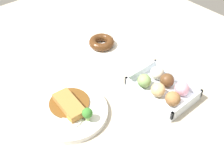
% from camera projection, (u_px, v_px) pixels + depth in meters
% --- Properties ---
extents(ground_plane, '(1.60, 1.60, 0.00)m').
position_uv_depth(ground_plane, '(93.00, 94.00, 0.93)').
color(ground_plane, '#B2A893').
extents(curry_plate, '(0.23, 0.23, 0.06)m').
position_uv_depth(curry_plate, '(72.00, 110.00, 0.86)').
color(curry_plate, white).
rests_on(curry_plate, ground_plane).
extents(donut_box, '(0.21, 0.15, 0.06)m').
position_uv_depth(donut_box, '(163.00, 87.00, 0.92)').
color(donut_box, silver).
rests_on(donut_box, ground_plane).
extents(chocolate_ring_donut, '(0.16, 0.16, 0.03)m').
position_uv_depth(chocolate_ring_donut, '(102.00, 43.00, 1.13)').
color(chocolate_ring_donut, white).
rests_on(chocolate_ring_donut, ground_plane).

